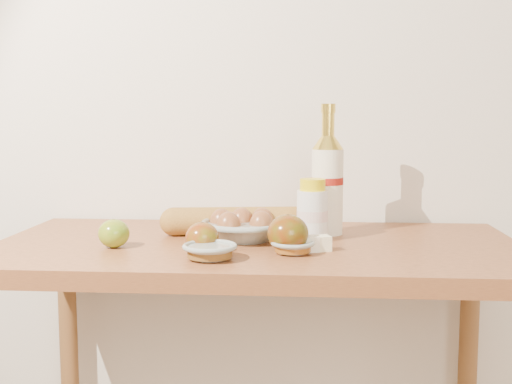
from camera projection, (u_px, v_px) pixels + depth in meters
The scene contains 12 objects.
back_wall at pixel (266, 75), 1.75m from camera, with size 3.50×0.02×2.60m, color silver.
table at pixel (257, 295), 1.49m from camera, with size 1.20×0.60×0.90m.
bourbon_bottle at pixel (327, 182), 1.56m from camera, with size 0.08×0.08×0.32m.
cream_bottle at pixel (312, 212), 1.49m from camera, with size 0.08×0.08×0.14m.
egg_bowl at pixel (244, 227), 1.50m from camera, with size 0.25×0.25×0.07m.
baguette at pixel (245, 221), 1.56m from camera, with size 0.42×0.12×0.07m.
apple_yellowgreen at pixel (114, 233), 1.41m from camera, with size 0.07×0.07×0.06m.
apple_redgreen_front at pixel (202, 237), 1.36m from camera, with size 0.08×0.08×0.07m.
apple_redgreen_right at pixel (288, 233), 1.36m from camera, with size 0.09×0.09×0.08m.
sugar_bowl at pixel (210, 251), 1.29m from camera, with size 0.12×0.12×0.03m.
syrup_bowl at pixel (293, 247), 1.35m from camera, with size 0.11×0.11×0.03m.
butter_stick at pixel (304, 244), 1.37m from camera, with size 0.12×0.07×0.03m.
Camera 1 is at (0.11, -0.26, 1.19)m, focal length 45.00 mm.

